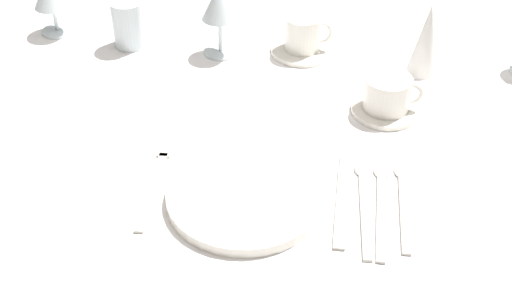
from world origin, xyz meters
TOP-DOWN VIEW (x-y plane):
  - dining_table at (0.00, 0.00)m, footprint 1.80×1.11m
  - dinner_plate at (-0.01, -0.25)m, footprint 0.25×0.25m
  - fork_outer at (-0.17, -0.23)m, footprint 0.03×0.22m
  - dinner_knife at (0.14, -0.23)m, footprint 0.02×0.22m
  - spoon_soup at (0.17, -0.22)m, footprint 0.03×0.23m
  - spoon_dessert at (0.20, -0.22)m, footprint 0.03×0.22m
  - spoon_tea at (0.23, -0.20)m, footprint 0.03×0.21m
  - saucer_left at (0.20, 0.03)m, footprint 0.13×0.13m
  - coffee_cup_left at (0.21, 0.03)m, footprint 0.11×0.09m
  - saucer_right at (0.03, 0.22)m, footprint 0.13×0.13m
  - coffee_cup_right at (0.03, 0.22)m, footprint 0.10×0.08m
  - wine_glass_left at (-0.14, 0.19)m, footprint 0.07×0.07m
  - drink_tumbler at (-0.33, 0.20)m, footprint 0.07×0.07m
  - napkin_folded at (0.28, 0.18)m, footprint 0.06×0.06m

SIDE VIEW (x-z plane):
  - dining_table at x=0.00m, z-range 0.29..1.03m
  - spoon_dessert at x=0.20m, z-range 0.74..0.75m
  - spoon_soup at x=0.17m, z-range 0.74..0.75m
  - spoon_tea at x=0.23m, z-range 0.74..0.75m
  - fork_outer at x=-0.17m, z-range 0.74..0.74m
  - dinner_knife at x=0.14m, z-range 0.74..0.74m
  - saucer_left at x=0.20m, z-range 0.74..0.75m
  - saucer_right at x=0.03m, z-range 0.74..0.75m
  - dinner_plate at x=-0.01m, z-range 0.74..0.76m
  - coffee_cup_left at x=0.21m, z-range 0.75..0.81m
  - coffee_cup_right at x=0.03m, z-range 0.75..0.82m
  - drink_tumbler at x=-0.33m, z-range 0.74..0.84m
  - napkin_folded at x=0.28m, z-range 0.74..0.89m
  - wine_glass_left at x=-0.14m, z-range 0.77..0.92m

